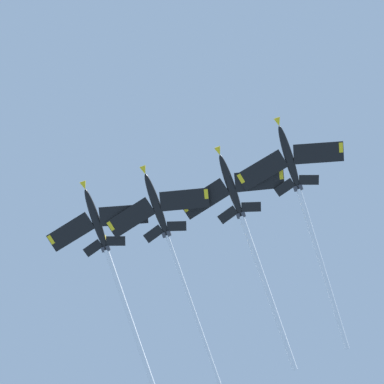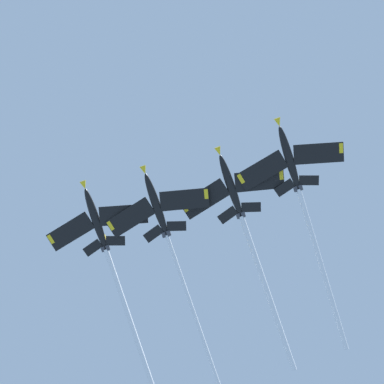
# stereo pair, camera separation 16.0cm
# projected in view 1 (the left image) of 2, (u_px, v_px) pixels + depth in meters

# --- Properties ---
(jet_far_left) EXTENTS (44.07, 20.07, 10.43)m
(jet_far_left) POSITION_uv_depth(u_px,v_px,m) (302.00, 199.00, 120.71)
(jet_far_left) COLOR black
(jet_inner_left) EXTENTS (44.07, 20.13, 10.00)m
(jet_inner_left) POSITION_uv_depth(u_px,v_px,m) (247.00, 232.00, 122.78)
(jet_inner_left) COLOR black
(jet_centre) EXTENTS (46.06, 20.12, 11.40)m
(jet_centre) POSITION_uv_depth(u_px,v_px,m) (167.00, 235.00, 122.50)
(jet_centre) COLOR black
(jet_inner_right) EXTENTS (44.58, 20.08, 10.55)m
(jet_inner_right) POSITION_uv_depth(u_px,v_px,m) (110.00, 262.00, 124.57)
(jet_inner_right) COLOR black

